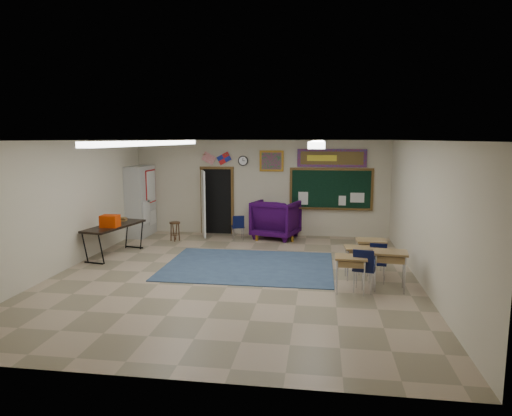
# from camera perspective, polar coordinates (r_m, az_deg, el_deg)

# --- Properties ---
(floor) EXTENTS (9.00, 9.00, 0.00)m
(floor) POSITION_cam_1_polar(r_m,az_deg,el_deg) (10.34, -2.74, -8.44)
(floor) COLOR tan
(floor) RESTS_ON ground
(back_wall) EXTENTS (8.00, 0.04, 3.00)m
(back_wall) POSITION_cam_1_polar(r_m,az_deg,el_deg) (14.41, 0.57, 2.54)
(back_wall) COLOR beige
(back_wall) RESTS_ON floor
(front_wall) EXTENTS (8.00, 0.04, 3.00)m
(front_wall) POSITION_cam_1_polar(r_m,az_deg,el_deg) (5.74, -11.33, -7.05)
(front_wall) COLOR beige
(front_wall) RESTS_ON floor
(left_wall) EXTENTS (0.04, 9.00, 3.00)m
(left_wall) POSITION_cam_1_polar(r_m,az_deg,el_deg) (11.44, -22.88, 0.26)
(left_wall) COLOR beige
(left_wall) RESTS_ON floor
(right_wall) EXTENTS (0.04, 9.00, 3.00)m
(right_wall) POSITION_cam_1_polar(r_m,az_deg,el_deg) (10.05, 20.21, -0.67)
(right_wall) COLOR beige
(right_wall) RESTS_ON floor
(ceiling) EXTENTS (8.00, 9.00, 0.04)m
(ceiling) POSITION_cam_1_polar(r_m,az_deg,el_deg) (9.88, -2.86, 8.44)
(ceiling) COLOR beige
(ceiling) RESTS_ON back_wall
(area_rug) EXTENTS (4.00, 3.00, 0.02)m
(area_rug) POSITION_cam_1_polar(r_m,az_deg,el_deg) (11.06, -0.93, -7.23)
(area_rug) COLOR #374F6A
(area_rug) RESTS_ON floor
(fluorescent_strips) EXTENTS (3.86, 6.00, 0.10)m
(fluorescent_strips) POSITION_cam_1_polar(r_m,az_deg,el_deg) (9.88, -2.86, 8.09)
(fluorescent_strips) COLOR white
(fluorescent_strips) RESTS_ON ceiling
(doorway) EXTENTS (1.10, 0.89, 2.16)m
(doorway) POSITION_cam_1_polar(r_m,az_deg,el_deg) (14.59, -5.37, 0.82)
(doorway) COLOR black
(doorway) RESTS_ON back_wall
(chalkboard) EXTENTS (2.55, 0.14, 1.30)m
(chalkboard) POSITION_cam_1_polar(r_m,az_deg,el_deg) (14.26, 9.35, 2.21)
(chalkboard) COLOR brown
(chalkboard) RESTS_ON back_wall
(bulletin_board) EXTENTS (2.10, 0.05, 0.55)m
(bulletin_board) POSITION_cam_1_polar(r_m,az_deg,el_deg) (14.18, 9.45, 6.17)
(bulletin_board) COLOR #9E140D
(bulletin_board) RESTS_ON back_wall
(framed_art_print) EXTENTS (0.75, 0.05, 0.65)m
(framed_art_print) POSITION_cam_1_polar(r_m,az_deg,el_deg) (14.27, 1.95, 5.90)
(framed_art_print) COLOR #90631C
(framed_art_print) RESTS_ON back_wall
(wall_clock) EXTENTS (0.32, 0.05, 0.32)m
(wall_clock) POSITION_cam_1_polar(r_m,az_deg,el_deg) (14.39, -1.63, 5.92)
(wall_clock) COLOR black
(wall_clock) RESTS_ON back_wall
(wall_flags) EXTENTS (1.16, 0.06, 0.70)m
(wall_flags) POSITION_cam_1_polar(r_m,az_deg,el_deg) (14.53, -4.98, 6.43)
(wall_flags) COLOR red
(wall_flags) RESTS_ON back_wall
(storage_cabinet) EXTENTS (0.59, 1.25, 2.20)m
(storage_cabinet) POSITION_cam_1_polar(r_m,az_deg,el_deg) (14.78, -14.20, 0.86)
(storage_cabinet) COLOR #A8A9A4
(storage_cabinet) RESTS_ON floor
(wingback_armchair) EXTENTS (1.57, 1.59, 1.18)m
(wingback_armchair) POSITION_cam_1_polar(r_m,az_deg,el_deg) (14.07, 2.52, -1.37)
(wingback_armchair) COLOR #240534
(wingback_armchair) RESTS_ON floor
(student_chair_reading) EXTENTS (0.48, 0.48, 0.76)m
(student_chair_reading) POSITION_cam_1_polar(r_m,az_deg,el_deg) (13.82, -2.30, -2.43)
(student_chair_reading) COLOR black
(student_chair_reading) RESTS_ON floor
(student_chair_desk_a) EXTENTS (0.53, 0.53, 0.89)m
(student_chair_desk_a) POSITION_cam_1_polar(r_m,az_deg,el_deg) (9.43, 13.37, -7.52)
(student_chair_desk_a) COLOR black
(student_chair_desk_a) RESTS_ON floor
(student_chair_desk_b) EXTENTS (0.46, 0.46, 0.80)m
(student_chair_desk_b) POSITION_cam_1_polar(r_m,az_deg,el_deg) (10.11, 14.95, -6.75)
(student_chair_desk_b) COLOR black
(student_chair_desk_b) RESTS_ON floor
(student_desk_front_left) EXTENTS (0.63, 0.49, 0.71)m
(student_desk_front_left) POSITION_cam_1_polar(r_m,az_deg,el_deg) (10.23, 12.68, -6.50)
(student_desk_front_left) COLOR olive
(student_desk_front_left) RESTS_ON floor
(student_desk_front_right) EXTENTS (0.67, 0.51, 0.78)m
(student_desk_front_right) POSITION_cam_1_polar(r_m,az_deg,el_deg) (10.71, 14.13, -5.66)
(student_desk_front_right) COLOR olive
(student_desk_front_right) RESTS_ON floor
(student_desk_back_left) EXTENTS (0.63, 0.48, 0.74)m
(student_desk_back_left) POSITION_cam_1_polar(r_m,az_deg,el_deg) (9.31, 11.72, -7.89)
(student_desk_back_left) COLOR olive
(student_desk_back_left) RESTS_ON floor
(student_desk_back_right) EXTENTS (0.72, 0.57, 0.80)m
(student_desk_back_right) POSITION_cam_1_polar(r_m,az_deg,el_deg) (9.64, 16.37, -7.27)
(student_desk_back_right) COLOR olive
(student_desk_back_right) RESTS_ON floor
(folding_table) EXTENTS (1.01, 2.05, 1.12)m
(folding_table) POSITION_cam_1_polar(r_m,az_deg,el_deg) (12.50, -17.24, -3.71)
(folding_table) COLOR black
(folding_table) RESTS_ON floor
(wooden_stool) EXTENTS (0.32, 0.32, 0.57)m
(wooden_stool) POSITION_cam_1_polar(r_m,az_deg,el_deg) (13.90, -10.09, -2.86)
(wooden_stool) COLOR #492815
(wooden_stool) RESTS_ON floor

